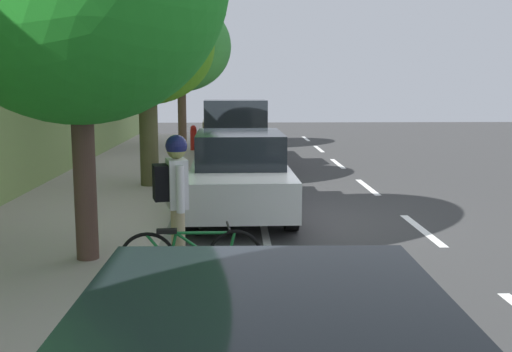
# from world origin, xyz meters

# --- Properties ---
(ground) EXTENTS (54.75, 54.75, 0.00)m
(ground) POSITION_xyz_m (0.00, 0.00, 0.00)
(ground) COLOR #353535
(sidewalk) EXTENTS (3.25, 34.22, 0.17)m
(sidewalk) POSITION_xyz_m (3.31, 0.00, 0.08)
(sidewalk) COLOR #AD9D99
(sidewalk) RESTS_ON ground
(curb_edge) EXTENTS (0.16, 34.22, 0.17)m
(curb_edge) POSITION_xyz_m (1.61, 0.00, 0.08)
(curb_edge) COLOR gray
(curb_edge) RESTS_ON ground
(lane_stripe_centre) EXTENTS (0.14, 31.60, 0.01)m
(lane_stripe_centre) POSITION_xyz_m (-2.48, -1.31, 0.00)
(lane_stripe_centre) COLOR white
(lane_stripe_centre) RESTS_ON ground
(lane_stripe_bike_edge) EXTENTS (0.12, 34.22, 0.01)m
(lane_stripe_bike_edge) POSITION_xyz_m (0.14, 0.00, 0.00)
(lane_stripe_bike_edge) COLOR white
(lane_stripe_bike_edge) RESTS_ON ground
(parked_pickup_tan_nearest) EXTENTS (2.16, 5.36, 1.95)m
(parked_pickup_tan_nearest) POSITION_xyz_m (0.65, -7.43, 0.90)
(parked_pickup_tan_nearest) COLOR tan
(parked_pickup_tan_nearest) RESTS_ON ground
(parked_sedan_white_second) EXTENTS (1.91, 4.43, 1.52)m
(parked_sedan_white_second) POSITION_xyz_m (0.54, -0.58, 0.75)
(parked_sedan_white_second) COLOR white
(parked_sedan_white_second) RESTS_ON ground
(bicycle_at_curb) EXTENTS (1.71, 0.46, 0.73)m
(bicycle_at_curb) POSITION_xyz_m (1.14, 3.48, 0.36)
(bicycle_at_curb) COLOR black
(bicycle_at_curb) RESTS_ON ground
(cyclist_with_backpack) EXTENTS (0.48, 0.60, 1.78)m
(cyclist_with_backpack) POSITION_xyz_m (1.36, 3.04, 1.09)
(cyclist_with_backpack) COLOR #C6B284
(cyclist_with_backpack) RESTS_ON ground
(street_tree_near_cyclist) EXTENTS (3.53, 3.53, 5.12)m
(street_tree_near_cyclist) POSITION_xyz_m (2.51, -11.26, 3.69)
(street_tree_near_cyclist) COLOR brown
(street_tree_near_cyclist) RESTS_ON sidewalk
(street_tree_mid_block) EXTENTS (2.94, 2.94, 4.31)m
(street_tree_mid_block) POSITION_xyz_m (2.51, -2.86, 3.18)
(street_tree_mid_block) COLOR brown
(street_tree_mid_block) RESTS_ON sidewalk
(fire_hydrant) EXTENTS (0.22, 0.22, 0.84)m
(fire_hydrant) POSITION_xyz_m (2.04, -10.04, 0.59)
(fire_hydrant) COLOR red
(fire_hydrant) RESTS_ON sidewalk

